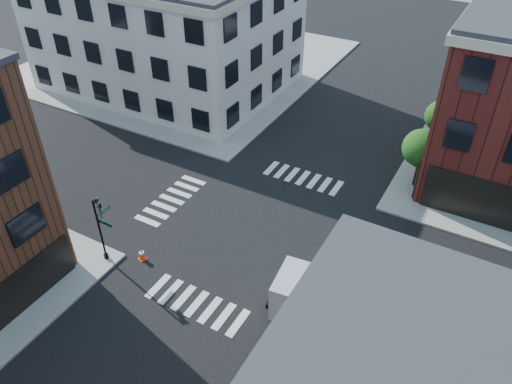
% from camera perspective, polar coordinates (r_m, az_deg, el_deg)
% --- Properties ---
extents(ground, '(120.00, 120.00, 0.00)m').
position_cam_1_polar(ground, '(32.77, 0.20, -4.53)').
color(ground, black).
rests_on(ground, ground).
extents(sidewalk_nw, '(30.00, 30.00, 0.15)m').
position_cam_1_polar(sidewalk_nw, '(57.95, -8.11, 14.58)').
color(sidewalk_nw, gray).
rests_on(sidewalk_nw, ground).
extents(building_nw, '(22.00, 16.00, 11.00)m').
position_cam_1_polar(building_nw, '(51.24, -10.18, 17.88)').
color(building_nw, beige).
rests_on(building_nw, ground).
extents(tree_near, '(2.69, 2.69, 4.49)m').
position_cam_1_polar(tree_near, '(36.77, 18.43, 4.57)').
color(tree_near, black).
rests_on(tree_near, ground).
extents(tree_far, '(2.43, 2.43, 4.07)m').
position_cam_1_polar(tree_far, '(42.15, 20.37, 7.95)').
color(tree_far, black).
rests_on(tree_far, ground).
extents(signal_pole, '(1.29, 1.24, 4.60)m').
position_cam_1_polar(signal_pole, '(30.36, -17.31, -3.43)').
color(signal_pole, black).
rests_on(signal_pole, ground).
extents(box_truck, '(9.23, 3.69, 4.09)m').
position_cam_1_polar(box_truck, '(26.04, 12.26, -12.89)').
color(box_truck, silver).
rests_on(box_truck, ground).
extents(traffic_cone, '(0.56, 0.56, 0.80)m').
position_cam_1_polar(traffic_cone, '(31.41, -12.92, -6.97)').
color(traffic_cone, '#FB420B').
rests_on(traffic_cone, ground).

